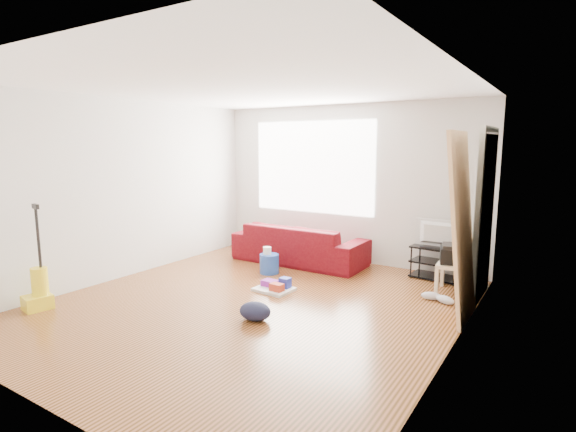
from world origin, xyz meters
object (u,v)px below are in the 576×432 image
Objects in this scene: side_table at (458,268)px; sofa at (299,262)px; cleaning_tray at (275,287)px; tv_stand at (436,262)px; bucket at (269,273)px; backpack at (255,320)px; vacuum at (38,290)px.

sofa is at bearing 174.53° from side_table.
tv_stand is at bearing 45.73° from cleaning_tray.
sofa is 7.52× the size of bucket.
cleaning_tray is (0.47, -1.38, 0.05)m from sofa.
backpack is 0.29× the size of vacuum.
vacuum reaches higher than side_table.
side_table is at bearing 49.26° from backpack.
tv_stand is (2.08, 0.27, 0.24)m from sofa.
sofa is at bearing 77.93° from vacuum.
bucket is at bearing 73.16° from vacuum.
sofa is at bearing -167.06° from tv_stand.
tv_stand is at bearing 25.64° from bucket.
cleaning_tray reaches higher than backpack.
bucket is at bearing -168.43° from side_table.
bucket is (-2.54, -0.52, -0.33)m from side_table.
sofa is 4.33× the size of cleaning_tray.
tv_stand reaches higher than side_table.
tv_stand reaches higher than bucket.
backpack is 2.54m from vacuum.
side_table is 2.61m from bucket.
bucket is (-2.14, -1.03, -0.24)m from tv_stand.
vacuum reaches higher than backpack.
tv_stand reaches higher than cleaning_tray.
tv_stand is 2.38m from bucket.
side_table reaches higher than sofa.
tv_stand reaches higher than sofa.
tv_stand is at bearing 128.27° from side_table.
cleaning_tray is 2.78m from vacuum.
side_table is 0.43× the size of vacuum.
side_table is 5.04m from vacuum.
bucket is 0.80× the size of backpack.
sofa is 2.46m from backpack.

